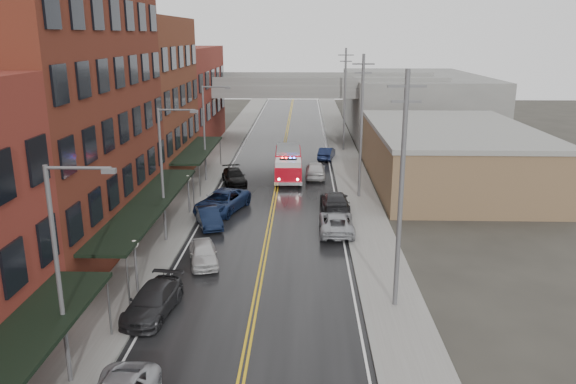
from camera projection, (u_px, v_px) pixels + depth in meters
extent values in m
cube|color=black|center=(272.00, 215.00, 43.47)|extent=(11.00, 160.00, 0.02)
cube|color=slate|center=(178.00, 213.00, 43.66)|extent=(3.00, 160.00, 0.15)
cube|color=slate|center=(366.00, 215.00, 43.25)|extent=(3.00, 160.00, 0.15)
cube|color=gray|center=(199.00, 213.00, 43.61)|extent=(0.30, 160.00, 0.15)
cube|color=gray|center=(345.00, 215.00, 43.29)|extent=(0.30, 160.00, 0.15)
cube|color=#5F2519|center=(49.00, 110.00, 34.67)|extent=(9.00, 20.00, 18.00)
cube|color=brown|center=(134.00, 101.00, 51.91)|extent=(9.00, 15.00, 15.00)
cube|color=maroon|center=(177.00, 97.00, 69.15)|extent=(9.00, 20.00, 12.00)
cube|color=brown|center=(450.00, 157.00, 51.96)|extent=(14.00, 22.00, 5.00)
cube|color=slate|center=(413.00, 103.00, 80.36)|extent=(18.00, 30.00, 8.00)
cylinder|color=slate|center=(109.00, 308.00, 25.54)|extent=(0.10, 0.10, 3.00)
cube|color=black|center=(149.00, 203.00, 36.13)|extent=(2.60, 18.00, 0.18)
cylinder|color=slate|center=(128.00, 282.00, 28.23)|extent=(0.10, 0.10, 3.00)
cylinder|color=slate|center=(193.00, 190.00, 44.78)|extent=(0.10, 0.10, 3.00)
cube|color=black|center=(199.00, 150.00, 52.97)|extent=(2.60, 13.00, 0.18)
cylinder|color=slate|center=(200.00, 181.00, 47.48)|extent=(0.10, 0.10, 3.00)
cylinder|color=slate|center=(221.00, 152.00, 59.21)|extent=(0.10, 0.10, 3.00)
cylinder|color=#59595B|center=(136.00, 271.00, 29.80)|extent=(0.14, 0.14, 2.80)
sphere|color=silver|center=(134.00, 244.00, 29.40)|extent=(0.44, 0.44, 0.44)
cylinder|color=#59595B|center=(189.00, 197.00, 43.27)|extent=(0.14, 0.14, 2.80)
sphere|color=silver|center=(188.00, 178.00, 42.86)|extent=(0.44, 0.44, 0.44)
cylinder|color=#59595B|center=(59.00, 281.00, 21.28)|extent=(0.18, 0.18, 9.00)
cylinder|color=#59595B|center=(78.00, 168.00, 20.05)|extent=(2.40, 0.12, 0.12)
cube|color=#59595B|center=(109.00, 171.00, 20.04)|extent=(0.50, 0.22, 0.18)
cylinder|color=#59595B|center=(162.00, 177.00, 36.67)|extent=(0.18, 0.18, 9.00)
cylinder|color=#59595B|center=(177.00, 110.00, 35.44)|extent=(2.40, 0.12, 0.12)
cube|color=#59595B|center=(194.00, 111.00, 35.44)|extent=(0.50, 0.22, 0.18)
cylinder|color=#59595B|center=(204.00, 135.00, 52.06)|extent=(0.18, 0.18, 9.00)
cylinder|color=#59595B|center=(216.00, 87.00, 50.83)|extent=(2.40, 0.12, 0.12)
cube|color=#59595B|center=(228.00, 88.00, 50.83)|extent=(0.50, 0.22, 0.18)
cylinder|color=#59595B|center=(401.00, 195.00, 27.21)|extent=(0.24, 0.24, 12.00)
cube|color=#59595B|center=(407.00, 86.00, 25.80)|extent=(1.80, 0.12, 0.12)
cube|color=#59595B|center=(406.00, 102.00, 25.99)|extent=(1.40, 0.12, 0.12)
cylinder|color=#59595B|center=(361.00, 128.00, 46.45)|extent=(0.24, 0.24, 12.00)
cube|color=#59595B|center=(363.00, 64.00, 45.04)|extent=(1.80, 0.12, 0.12)
cube|color=#59595B|center=(363.00, 73.00, 45.23)|extent=(1.40, 0.12, 0.12)
cylinder|color=#59595B|center=(345.00, 101.00, 65.69)|extent=(0.24, 0.24, 12.00)
cube|color=#59595B|center=(346.00, 55.00, 64.28)|extent=(1.80, 0.12, 0.12)
cube|color=#59595B|center=(346.00, 61.00, 64.47)|extent=(1.40, 0.12, 0.12)
cube|color=slate|center=(285.00, 88.00, 72.43)|extent=(40.00, 10.00, 1.50)
cube|color=slate|center=(202.00, 117.00, 73.75)|extent=(1.60, 8.00, 6.00)
cube|color=slate|center=(370.00, 118.00, 73.14)|extent=(1.60, 8.00, 6.00)
cube|color=#B10816|center=(288.00, 161.00, 55.16)|extent=(2.60, 5.46, 2.06)
cube|color=#B10816|center=(288.00, 173.00, 51.56)|extent=(2.52, 2.62, 1.47)
cube|color=silver|center=(288.00, 162.00, 51.29)|extent=(2.39, 2.42, 0.49)
cube|color=black|center=(288.00, 169.00, 51.67)|extent=(2.51, 1.64, 0.78)
cube|color=slate|center=(288.00, 149.00, 54.84)|extent=(2.35, 5.06, 0.29)
cube|color=black|center=(288.00, 159.00, 51.21)|extent=(1.58, 0.32, 0.14)
sphere|color=#FF0C0C|center=(282.00, 158.00, 51.19)|extent=(0.20, 0.20, 0.20)
sphere|color=#1933FF|center=(294.00, 158.00, 51.18)|extent=(0.20, 0.20, 0.20)
cylinder|color=black|center=(277.00, 181.00, 51.67)|extent=(0.99, 0.37, 0.98)
cylinder|color=black|center=(300.00, 181.00, 51.66)|extent=(0.99, 0.37, 0.98)
cylinder|color=black|center=(277.00, 172.00, 54.97)|extent=(0.99, 0.37, 0.98)
cylinder|color=black|center=(299.00, 172.00, 54.97)|extent=(0.99, 0.37, 0.98)
cylinder|color=black|center=(278.00, 166.00, 57.33)|extent=(0.99, 0.37, 0.98)
cylinder|color=black|center=(299.00, 166.00, 57.32)|extent=(0.99, 0.37, 0.98)
imported|color=#252527|center=(153.00, 301.00, 27.93)|extent=(2.53, 5.06, 1.41)
imported|color=silver|center=(203.00, 253.00, 34.07)|extent=(2.54, 4.29, 1.37)
imported|color=black|center=(209.00, 217.00, 40.71)|extent=(2.76, 4.45, 1.39)
imported|color=#132147|center=(222.00, 202.00, 44.05)|extent=(4.44, 6.55, 1.67)
imported|color=black|center=(234.00, 177.00, 52.24)|extent=(3.11, 5.18, 1.41)
imported|color=#9FA1A6|center=(336.00, 223.00, 39.47)|extent=(2.44, 5.19, 1.43)
imported|color=black|center=(335.00, 201.00, 44.32)|extent=(2.30, 5.37, 1.54)
imported|color=silver|center=(315.00, 170.00, 54.50)|extent=(1.99, 4.78, 1.62)
imported|color=black|center=(327.00, 153.00, 62.67)|extent=(2.21, 4.36, 1.37)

